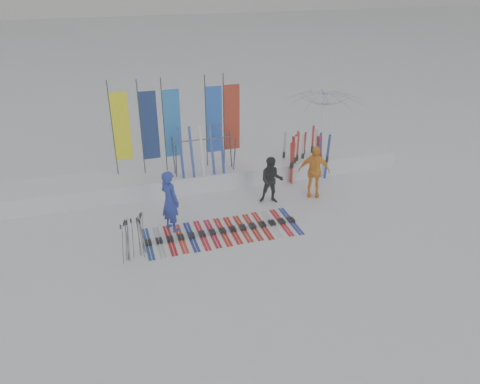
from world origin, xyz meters
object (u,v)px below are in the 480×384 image
object	(u,v)px
person_yellow	(314,171)
ski_rack	(204,151)
person_black	(272,180)
ski_row	(222,231)
person_blue	(170,201)
tent_canopy	(323,124)

from	to	relation	value
person_yellow	ski_rack	bearing A→B (deg)	173.17
person_black	ski_row	xyz separation A→B (m)	(-2.02, -1.36, -0.75)
person_blue	tent_canopy	size ratio (longest dim) A/B	0.61
person_black	tent_canopy	bearing A→B (deg)	62.43
person_black	ski_rack	size ratio (longest dim) A/B	0.77
ski_rack	tent_canopy	bearing A→B (deg)	15.19
tent_canopy	ski_row	xyz separation A→B (m)	(-5.30, -4.42, -1.34)
ski_row	person_black	bearing A→B (deg)	33.86
ski_rack	person_yellow	bearing A→B (deg)	-26.49
ski_row	ski_rack	size ratio (longest dim) A/B	2.20
person_black	ski_row	distance (m)	2.55
person_black	tent_canopy	distance (m)	4.52
person_blue	person_black	size ratio (longest dim) A/B	1.19
person_blue	ski_rack	xyz separation A→B (m)	(1.59, 2.43, 0.45)
person_blue	ski_row	size ratio (longest dim) A/B	0.42
ski_row	ski_rack	xyz separation A→B (m)	(0.22, 3.04, 1.35)
person_yellow	tent_canopy	bearing A→B (deg)	79.36
person_black	tent_canopy	size ratio (longest dim) A/B	0.51
person_black	ski_rack	xyz separation A→B (m)	(-1.81, 1.68, 0.60)
ski_row	ski_rack	bearing A→B (deg)	85.91
tent_canopy	person_black	bearing A→B (deg)	-136.90
person_black	person_yellow	xyz separation A→B (m)	(1.50, 0.03, 0.10)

